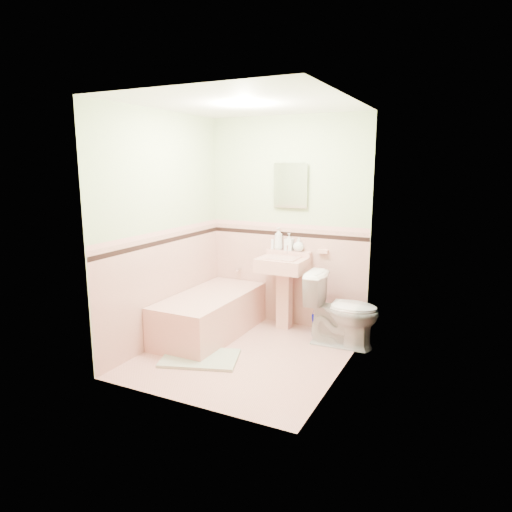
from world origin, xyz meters
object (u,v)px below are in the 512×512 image
at_px(soap_bottle_left, 279,239).
at_px(soap_bottle_right, 299,245).
at_px(sink, 282,294).
at_px(shoe, 195,348).
at_px(medicine_cabinet, 291,185).
at_px(bathtub, 210,316).
at_px(toilet, 342,310).
at_px(soap_bottle_mid, 289,242).
at_px(bucket, 321,325).

xyz_separation_m(soap_bottle_left, soap_bottle_right, (0.26, 0.00, -0.05)).
xyz_separation_m(sink, shoe, (-0.53, -1.07, -0.38)).
height_order(sink, soap_bottle_left, soap_bottle_left).
height_order(sink, medicine_cabinet, medicine_cabinet).
bearing_deg(shoe, soap_bottle_left, 62.87).
distance_m(bathtub, soap_bottle_right, 1.33).
xyz_separation_m(toilet, shoe, (-1.30, -0.91, -0.34)).
height_order(soap_bottle_mid, toilet, soap_bottle_mid).
height_order(sink, toilet, sink).
distance_m(medicine_cabinet, soap_bottle_right, 0.70).
relative_size(bathtub, soap_bottle_mid, 7.20).
bearing_deg(soap_bottle_mid, medicine_cabinet, 92.65).
height_order(soap_bottle_mid, bucket, soap_bottle_mid).
xyz_separation_m(sink, medicine_cabinet, (0.00, 0.21, 1.26)).
relative_size(bathtub, sink, 1.72).
bearing_deg(medicine_cabinet, soap_bottle_left, -167.51).
relative_size(soap_bottle_left, toilet, 0.34).
bearing_deg(shoe, bathtub, 95.96).
distance_m(bathtub, soap_bottle_left, 1.23).
distance_m(sink, bucket, 0.57).
bearing_deg(bathtub, medicine_cabinet, 47.42).
bearing_deg(medicine_cabinet, soap_bottle_mid, -87.35).
height_order(soap_bottle_left, soap_bottle_right, soap_bottle_left).
bearing_deg(soap_bottle_mid, sink, -90.44).
relative_size(soap_bottle_left, bucket, 1.25).
relative_size(soap_bottle_mid, toilet, 0.26).
distance_m(bathtub, toilet, 1.50).
relative_size(soap_bottle_left, shoe, 1.81).
xyz_separation_m(soap_bottle_left, soap_bottle_mid, (0.14, 0.00, -0.03)).
distance_m(medicine_cabinet, toilet, 1.56).
xyz_separation_m(bucket, shoe, (-0.99, -1.14, -0.05)).
height_order(medicine_cabinet, shoe, medicine_cabinet).
bearing_deg(sink, medicine_cabinet, 90.00).
xyz_separation_m(medicine_cabinet, soap_bottle_mid, (0.00, -0.03, -0.66)).
distance_m(toilet, shoe, 1.62).
bearing_deg(medicine_cabinet, bathtub, -132.58).
bearing_deg(toilet, soap_bottle_mid, 63.76).
bearing_deg(bathtub, soap_bottle_mid, 46.18).
bearing_deg(toilet, medicine_cabinet, 61.96).
xyz_separation_m(bathtub, sink, (0.68, 0.53, 0.21)).
bearing_deg(soap_bottle_right, shoe, -117.55).
xyz_separation_m(medicine_cabinet, shoe, (-0.53, -1.28, -1.64)).
bearing_deg(bucket, soap_bottle_left, 169.15).
xyz_separation_m(bathtub, soap_bottle_mid, (0.68, 0.71, 0.81)).
bearing_deg(shoe, soap_bottle_right, 52.82).
relative_size(soap_bottle_mid, bucket, 0.98).
height_order(toilet, bucket, toilet).
relative_size(bathtub, soap_bottle_left, 5.61).
xyz_separation_m(medicine_cabinet, toilet, (0.77, -0.37, -1.30)).
distance_m(soap_bottle_mid, toilet, 1.06).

